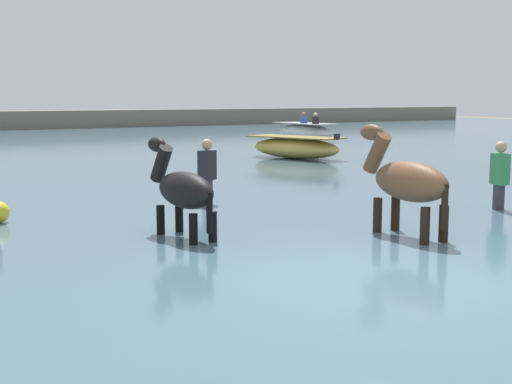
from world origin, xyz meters
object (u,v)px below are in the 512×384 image
Objects in this scene: boat_mid_outer at (305,132)px; person_spectator_far at (499,185)px; boat_near_port at (295,147)px; horse_trailing_bay at (407,184)px; person_wading_close at (207,181)px; horse_lead_black at (183,193)px.

boat_mid_outer is 2.21× the size of person_spectator_far.
horse_trailing_bay is at bearing -116.68° from boat_near_port.
horse_trailing_bay reaches higher than person_wading_close.
horse_trailing_bay reaches higher than horse_lead_black.
boat_mid_outer is (13.52, 16.59, -0.23)m from horse_lead_black.
boat_mid_outer is 2.21× the size of person_wading_close.
boat_mid_outer reaches higher than boat_near_port.
horse_lead_black is 3.10m from person_wading_close.
horse_trailing_bay is at bearing -162.82° from person_spectator_far.
horse_lead_black is at bearing 150.95° from horse_trailing_bay.
boat_near_port is at bearing 46.46° from person_wading_close.
horse_lead_black is 0.91× the size of horse_trailing_bay.
boat_near_port is 9.59m from person_wading_close.
horse_lead_black reaches higher than person_spectator_far.
boat_mid_outer is at bearing 50.82° from horse_lead_black.
boat_near_port is 2.13× the size of person_spectator_far.
horse_trailing_bay is 4.25m from person_wading_close.
boat_mid_outer is (10.80, 18.10, -0.33)m from horse_trailing_bay.
person_wading_close is (-1.05, 4.11, -0.31)m from horse_trailing_bay.
person_spectator_far and person_wading_close have the same top height.
horse_trailing_bay is 21.08m from boat_mid_outer.
horse_trailing_bay reaches higher than person_spectator_far.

